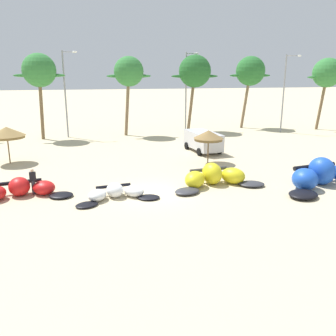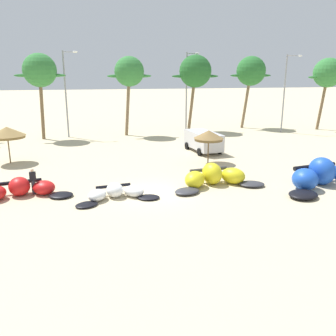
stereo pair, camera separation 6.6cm
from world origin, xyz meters
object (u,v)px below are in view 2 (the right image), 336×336
object	(u,v)px
kite_center	(214,177)
palm_left	(40,71)
kite_left_of_center	(116,193)
lamppost_west_center	(67,90)
beach_umbrella_near_van	(7,132)
parked_van	(203,140)
kite_right_of_center	(326,176)
palm_right_of_gap	(328,73)
lamppost_east	(286,89)
kite_left	(20,190)
palm_center_left	(195,72)
palm_center_right	(251,72)
beach_umbrella_middle	(209,135)
person_near_kites	(33,181)
palm_left_of_gap	(129,72)
lamppost_east_center	(187,88)

from	to	relation	value
kite_center	palm_left	world-z (taller)	palm_left
kite_left_of_center	lamppost_west_center	world-z (taller)	lamppost_west_center
beach_umbrella_near_van	parked_van	world-z (taller)	beach_umbrella_near_van
palm_left	lamppost_west_center	distance (m)	3.36
kite_right_of_center	lamppost_west_center	xyz separation A→B (m)	(-17.65, 21.98, 4.56)
palm_right_of_gap	lamppost_east	size ratio (longest dim) A/B	0.97
kite_left	palm_center_left	xyz separation A→B (m)	(16.79, 21.74, 6.79)
kite_left	palm_center_right	size ratio (longest dim) A/B	0.67
kite_left_of_center	palm_center_right	xyz separation A→B (m)	(18.92, 24.35, 6.90)
kite_left	beach_umbrella_middle	world-z (taller)	beach_umbrella_middle
person_near_kites	lamppost_west_center	xyz separation A→B (m)	(0.92, 19.86, 4.45)
palm_left_of_gap	lamppost_west_center	xyz separation A→B (m)	(-6.99, -0.01, -1.91)
kite_center	palm_center_right	distance (m)	27.07
palm_center_right	parked_van	bearing A→B (deg)	-128.13
beach_umbrella_near_van	lamppost_east	distance (m)	31.30
lamppost_east_center	palm_left	bearing A→B (deg)	-172.46
lamppost_east_center	palm_center_right	bearing A→B (deg)	7.61
beach_umbrella_near_van	palm_right_of_gap	bearing A→B (deg)	16.93
kite_left	palm_left_of_gap	world-z (taller)	palm_left_of_gap
person_near_kites	kite_left	bearing A→B (deg)	-150.64
palm_center_right	lamppost_east_center	distance (m)	8.99
kite_left_of_center	parked_van	size ratio (longest dim) A/B	1.05
palm_center_right	beach_umbrella_near_van	bearing A→B (deg)	-152.34
beach_umbrella_middle	palm_center_right	size ratio (longest dim) A/B	0.30
palm_left_of_gap	palm_center_right	world-z (taller)	palm_center_right
lamppost_east	palm_center_right	bearing A→B (deg)	121.50
palm_center_left	kite_right_of_center	bearing A→B (deg)	-83.86
lamppost_east_center	beach_umbrella_middle	bearing A→B (deg)	-98.07
kite_right_of_center	palm_left_of_gap	xyz separation A→B (m)	(-10.66, 21.99, 6.47)
kite_left_of_center	lamppost_west_center	distance (m)	22.52
person_near_kites	lamppost_west_center	distance (m)	20.37
lamppost_west_center	kite_left_of_center	bearing A→B (deg)	-79.56
kite_left	kite_center	distance (m)	12.17
beach_umbrella_near_van	palm_left_of_gap	bearing A→B (deg)	45.87
kite_left_of_center	lamppost_east_center	bearing A→B (deg)	66.22
beach_umbrella_middle	lamppost_east	world-z (taller)	lamppost_east
beach_umbrella_middle	lamppost_east_center	world-z (taller)	lamppost_east_center
kite_left	palm_left	world-z (taller)	palm_left
kite_center	person_near_kites	bearing A→B (deg)	177.38
palm_left_of_gap	lamppost_west_center	world-z (taller)	lamppost_west_center
kite_left	palm_left	size ratio (longest dim) A/B	0.67
palm_left	lamppost_west_center	world-z (taller)	lamppost_west_center
person_near_kites	lamppost_east_center	xyz separation A→B (m)	(15.12, 21.44, 4.46)
person_near_kites	palm_right_of_gap	world-z (taller)	palm_right_of_gap
parked_van	kite_left	bearing A→B (deg)	-145.02
palm_left	lamppost_east	xyz separation A→B (m)	(28.15, -0.97, -2.14)
person_near_kites	palm_left	size ratio (longest dim) A/B	0.18
kite_center	lamppost_west_center	size ratio (longest dim) A/B	0.69
kite_center	kite_right_of_center	world-z (taller)	kite_right_of_center
kite_left_of_center	kite_right_of_center	world-z (taller)	kite_right_of_center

